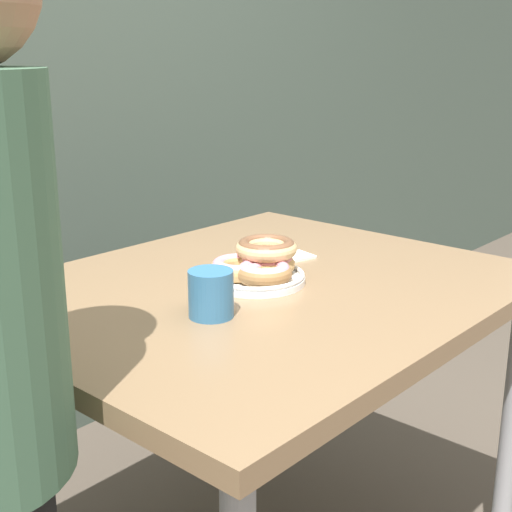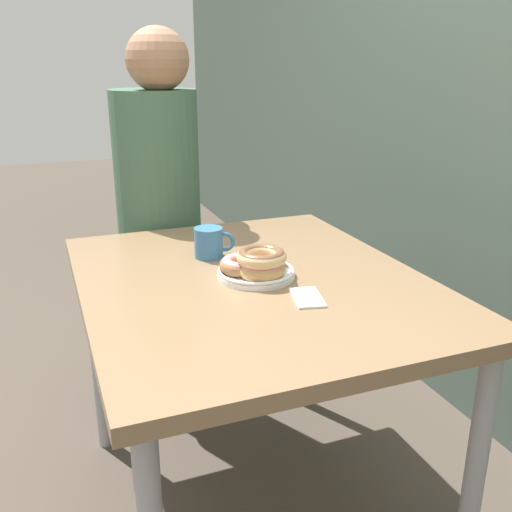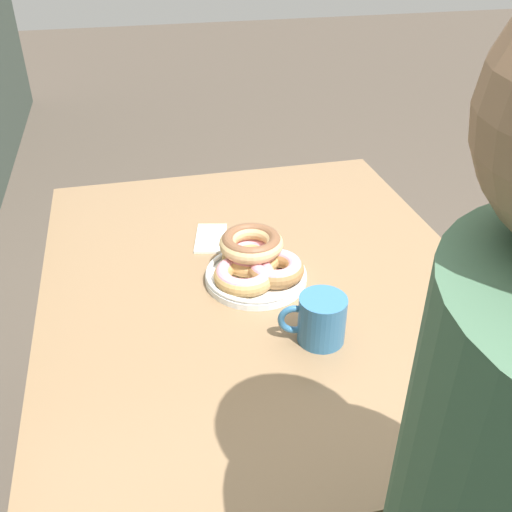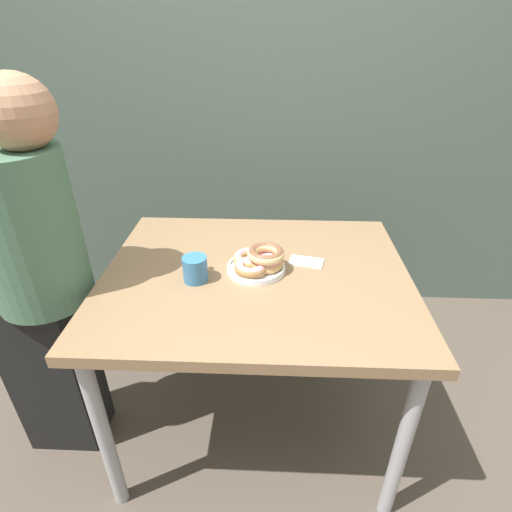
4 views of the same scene
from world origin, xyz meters
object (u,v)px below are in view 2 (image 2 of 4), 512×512
Objects in this scene: coffee_mug at (210,242)px; person_figure at (158,218)px; napkin at (307,298)px; dining_table at (252,305)px; donut_plate at (257,265)px.

coffee_mug is 0.54m from person_figure.
person_figure is 10.50× the size of napkin.
dining_table is 9.09× the size of coffee_mug.
coffee_mug is at bearing -161.32° from napkin.
dining_table is 7.98× the size of napkin.
napkin is (0.18, 0.06, -0.03)m from donut_plate.
person_figure reaches higher than dining_table.
dining_table is 0.25m from coffee_mug.
coffee_mug is 0.08× the size of person_figure.
donut_plate reaches higher than napkin.
coffee_mug reaches higher than napkin.
coffee_mug is at bearing 4.84° from person_figure.
coffee_mug is (-0.21, -0.07, 0.01)m from donut_plate.
dining_table is at bearing -121.31° from donut_plate.
donut_plate is at bearing 58.69° from dining_table.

